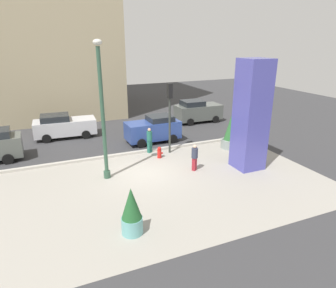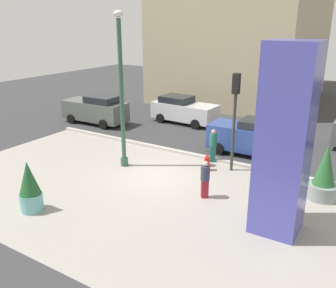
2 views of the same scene
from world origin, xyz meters
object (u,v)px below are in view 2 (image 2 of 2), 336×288
object	(u,v)px
art_pillar_blue	(284,142)
pedestrian_crossing	(213,144)
fire_hydrant	(207,163)
car_curb_west	(96,109)
potted_plant_curbside	(30,187)
traffic_light_far_side	(235,107)
pedestrian_on_sidewalk	(205,178)
car_passing_lane	(184,110)
potted_plant_near_left	(324,177)
lamp_post	(122,95)
car_intersection	(248,136)

from	to	relation	value
art_pillar_blue	pedestrian_crossing	xyz separation A→B (m)	(-4.44, 4.48, -2.16)
art_pillar_blue	fire_hydrant	distance (m)	6.02
fire_hydrant	car_curb_west	bearing A→B (deg)	160.88
potted_plant_curbside	traffic_light_far_side	distance (m)	9.16
pedestrian_crossing	pedestrian_on_sidewalk	size ratio (longest dim) A/B	1.08
potted_plant_curbside	traffic_light_far_side	size ratio (longest dim) A/B	0.43
art_pillar_blue	car_passing_lane	world-z (taller)	art_pillar_blue
car_passing_lane	pedestrian_on_sidewalk	distance (m)	11.25
potted_plant_curbside	pedestrian_crossing	size ratio (longest dim) A/B	1.15
fire_hydrant	car_passing_lane	world-z (taller)	car_passing_lane
car_curb_west	pedestrian_on_sidewalk	world-z (taller)	car_curb_west
car_curb_west	pedestrian_crossing	world-z (taller)	car_curb_west
car_passing_lane	pedestrian_crossing	bearing A→B (deg)	-49.43
pedestrian_crossing	pedestrian_on_sidewalk	distance (m)	3.95
potted_plant_near_left	traffic_light_far_side	distance (m)	4.73
traffic_light_far_side	art_pillar_blue	bearing A→B (deg)	-50.90
lamp_post	pedestrian_on_sidewalk	bearing A→B (deg)	-11.45
art_pillar_blue	car_intersection	world-z (taller)	art_pillar_blue
lamp_post	pedestrian_crossing	bearing A→B (deg)	38.40
potted_plant_near_left	potted_plant_curbside	distance (m)	11.20
pedestrian_on_sidewalk	art_pillar_blue	bearing A→B (deg)	-14.36
car_intersection	car_curb_west	distance (m)	10.90
lamp_post	pedestrian_on_sidewalk	xyz separation A→B (m)	(4.81, -0.98, -2.62)
traffic_light_far_side	car_passing_lane	bearing A→B (deg)	134.47
fire_hydrant	lamp_post	bearing A→B (deg)	-156.79
lamp_post	fire_hydrant	world-z (taller)	lamp_post
lamp_post	car_intersection	xyz separation A→B (m)	(4.48, 4.75, -2.52)
potted_plant_near_left	potted_plant_curbside	bearing A→B (deg)	-143.25
art_pillar_blue	traffic_light_far_side	world-z (taller)	art_pillar_blue
lamp_post	traffic_light_far_side	world-z (taller)	lamp_post
traffic_light_far_side	pedestrian_on_sidewalk	xyz separation A→B (m)	(0.17, -3.18, -2.21)
pedestrian_crossing	traffic_light_far_side	bearing A→B (deg)	-22.88
pedestrian_crossing	fire_hydrant	bearing A→B (deg)	-78.17
traffic_light_far_side	potted_plant_near_left	bearing A→B (deg)	-10.89
potted_plant_curbside	car_curb_west	size ratio (longest dim) A/B	0.42
car_passing_lane	pedestrian_on_sidewalk	size ratio (longest dim) A/B	2.93
fire_hydrant	car_passing_lane	xyz separation A→B (m)	(-5.09, 6.82, 0.54)
fire_hydrant	potted_plant_near_left	bearing A→B (deg)	-1.86
car_intersection	fire_hydrant	bearing A→B (deg)	-104.16
potted_plant_near_left	car_curb_west	world-z (taller)	potted_plant_near_left
traffic_light_far_side	pedestrian_crossing	distance (m)	2.51
potted_plant_curbside	car_intersection	xyz separation A→B (m)	(4.64, 10.04, 0.02)
pedestrian_crossing	art_pillar_blue	bearing A→B (deg)	-45.25
car_intersection	car_passing_lane	bearing A→B (deg)	148.31
lamp_post	car_curb_west	world-z (taller)	lamp_post
art_pillar_blue	car_curb_west	distance (m)	15.98
potted_plant_near_left	car_curb_west	size ratio (longest dim) A/B	0.49
potted_plant_curbside	fire_hydrant	size ratio (longest dim) A/B	2.60
car_curb_west	art_pillar_blue	bearing A→B (deg)	-25.55
car_passing_lane	car_curb_west	world-z (taller)	car_curb_west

